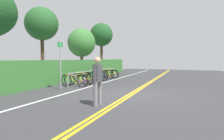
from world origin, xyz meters
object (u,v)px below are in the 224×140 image
Objects in this scene: bicycle_0 at (74,81)px; tree_extra at (101,35)px; bicycle_7 at (109,74)px; sign_post_near at (60,61)px; bike_rack at (96,73)px; tree_far_right at (82,43)px; tree_mid at (42,24)px; bicycle_4 at (94,76)px; bicycle_8 at (110,73)px; bicycle_6 at (103,74)px; bicycle_5 at (99,76)px; bicycle_2 at (85,78)px; pedestrian at (98,78)px; bicycle_1 at (79,80)px; bicycle_3 at (90,77)px.

bicycle_0 is 11.67m from tree_extra.
sign_post_near is at bearing 179.71° from bicycle_7.
tree_far_right is at bearing 42.41° from bike_rack.
tree_mid is (-1.26, 3.50, 3.32)m from bike_rack.
sign_post_near is (-3.78, -0.16, 1.12)m from bicycle_4.
sign_post_near is 12.38m from tree_extra.
bike_rack reaches higher than bicycle_8.
bicycle_6 is at bearing 1.34° from sign_post_near.
bicycle_8 is (2.06, -0.01, 0.01)m from bicycle_5.
bicycle_8 is (4.06, 0.04, -0.02)m from bicycle_2.
tree_mid is (4.67, 6.62, 2.99)m from pedestrian.
bicycle_4 is at bearing -70.24° from tree_mid.
pedestrian is at bearing -154.93° from tree_extra.
bicycle_1 is 11.08m from tree_extra.
bicycle_8 is at bearing -0.76° from bicycle_3.
bike_rack is at bearing -178.43° from bicycle_8.
bicycle_7 is (0.76, -0.15, -0.03)m from bicycle_6.
tree_extra is (9.17, 3.26, 3.86)m from bicycle_2.
bicycle_6 reaches higher than bicycle_8.
bicycle_3 is at bearing 179.60° from bicycle_6.
bicycle_5 is 0.38× the size of tree_far_right.
bicycle_4 is 2.14m from bicycle_7.
bicycle_1 is 0.99× the size of bicycle_2.
tree_far_right is 4.17m from tree_extra.
sign_post_near is (-5.15, -0.12, 1.09)m from bicycle_6.
bicycle_2 is 2.66m from sign_post_near.
bicycle_5 is (0.60, 0.09, -0.27)m from bike_rack.
sign_post_near reaches higher than bike_rack.
bicycle_6 is (4.04, 0.16, 0.01)m from bicycle_0.
tree_far_right reaches higher than bicycle_3.
bicycle_3 is 9.79m from tree_extra.
bicycle_7 is (4.80, 0.01, -0.02)m from bicycle_0.
bicycle_8 is at bearing -1.53° from bicycle_4.
tree_far_right reaches higher than bicycle_0.
bicycle_4 reaches higher than bicycle_5.
bicycle_0 is at bearing -151.61° from tree_far_right.
bicycle_5 is (2.69, 0.02, 0.00)m from bicycle_1.
bicycle_2 is 10.47m from tree_extra.
bicycle_3 is 0.59m from bicycle_4.
pedestrian reaches higher than bicycle_3.
bicycle_0 is 2.68m from bicycle_4.
bicycle_5 is 8.76m from tree_extra.
bicycle_8 is at bearing -41.21° from tree_mid.
pedestrian is at bearing -159.60° from bicycle_8.
bicycle_5 is at bearing 0.51° from bicycle_1.
tree_mid reaches higher than bike_rack.
bicycle_7 is 0.99× the size of bicycle_8.
bicycle_8 is (4.75, 0.01, 0.01)m from bicycle_1.
bicycle_0 is 1.03× the size of bicycle_7.
bicycle_2 is at bearing 178.72° from bicycle_7.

